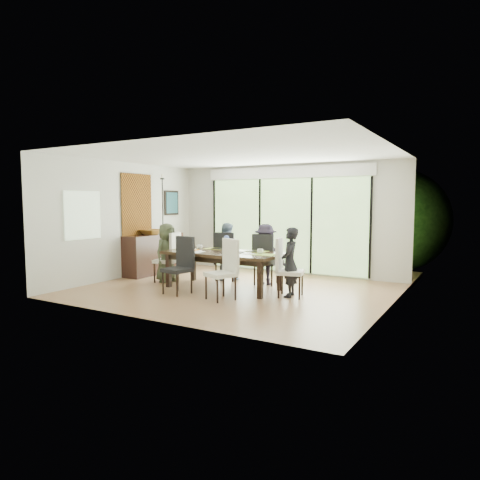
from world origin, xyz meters
The scene contains 62 objects.
floor centered at (0.00, 0.00, -0.01)m, with size 6.00×5.00×0.01m, color brown.
ceiling centered at (0.00, 0.00, 2.71)m, with size 6.00×5.00×0.01m, color white.
wall_back centered at (0.00, 2.51, 1.35)m, with size 6.00×0.02×2.70m, color beige.
wall_front centered at (0.00, -2.51, 1.35)m, with size 6.00×0.02×2.70m, color white.
wall_left centered at (-3.01, 0.00, 1.35)m, with size 0.02×5.00×2.70m, color silver.
wall_right centered at (3.01, 0.00, 1.35)m, with size 0.02×5.00×2.70m, color beige.
glass_doors centered at (0.00, 2.47, 1.20)m, with size 4.20×0.02×2.30m, color #598C3F.
blinds_header centered at (0.00, 2.46, 2.50)m, with size 4.40×0.06×0.28m, color white.
mullion_a centered at (-2.10, 2.46, 1.20)m, with size 0.05×0.04×2.30m, color black.
mullion_b centered at (-0.70, 2.46, 1.20)m, with size 0.05×0.04×2.30m, color black.
mullion_c centered at (0.70, 2.46, 1.20)m, with size 0.05×0.04×2.30m, color black.
mullion_d centered at (2.10, 2.46, 1.20)m, with size 0.05×0.04×2.30m, color black.
side_window centered at (-2.97, -1.20, 1.50)m, with size 0.02×0.90×1.00m, color #8CAD7F.
deck centered at (0.00, 3.40, -0.05)m, with size 6.00×1.80×0.10m, color #523623.
rail_top centered at (0.00, 4.20, 0.55)m, with size 6.00×0.08×0.06m, color brown.
foliage_left centered at (-1.80, 5.20, 1.44)m, with size 3.20×3.20×3.20m, color #14380F.
foliage_mid centered at (0.40, 5.80, 1.80)m, with size 4.00×4.00×4.00m, color #14380F.
foliage_right centered at (2.20, 5.00, 1.26)m, with size 2.80×2.80×2.80m, color #14380F.
foliage_far centered at (-0.60, 6.50, 1.62)m, with size 3.60×3.60×3.60m, color #14380F.
table_top centered at (-0.28, 0.04, 0.73)m, with size 2.43×1.12×0.06m, color black.
table_apron centered at (-0.28, 0.04, 0.64)m, with size 2.23×0.91×0.10m, color black.
table_leg_fl centered at (-1.36, -0.39, 0.35)m, with size 0.09×0.09×0.70m, color black.
table_leg_fr centered at (0.80, -0.39, 0.35)m, with size 0.09×0.09×0.70m, color black.
table_leg_bl centered at (-1.36, 0.47, 0.35)m, with size 0.09×0.09×0.70m, color black.
table_leg_br centered at (0.80, 0.47, 0.35)m, with size 0.09×0.09×0.70m, color black.
chair_left_end centered at (-1.78, 0.04, 0.56)m, with size 0.47×0.47×1.12m, color beige, non-canonical shape.
chair_right_end centered at (1.22, 0.04, 0.56)m, with size 0.47×0.47×1.12m, color silver, non-canonical shape.
chair_far_left centered at (-0.73, 0.89, 0.56)m, with size 0.47×0.47×1.12m, color black, non-canonical shape.
chair_far_right centered at (0.27, 0.89, 0.56)m, with size 0.47×0.47×1.12m, color black, non-canonical shape.
chair_near_left centered at (-0.78, -0.83, 0.56)m, with size 0.47×0.47×1.12m, color black, non-canonical shape.
chair_near_right centered at (0.22, -0.83, 0.56)m, with size 0.47×0.47×1.12m, color white, non-canonical shape.
person_left_end centered at (-1.76, 0.04, 0.65)m, with size 0.61×0.38×1.31m, color #3C442D.
person_right_end centered at (1.20, 0.04, 0.65)m, with size 0.61×0.38×1.31m, color black.
person_far_left centered at (-0.73, 0.87, 0.65)m, with size 0.61×0.38×1.31m, color #6F85A0.
person_far_right centered at (0.27, 0.87, 0.65)m, with size 0.61×0.38×1.31m, color #221C2B.
placemat_left centered at (-1.23, 0.04, 0.76)m, with size 0.45×0.32×0.01m, color #90AA3C.
placemat_right centered at (0.67, 0.04, 0.76)m, with size 0.45×0.32×0.01m, color #84A53B.
placemat_far_l centered at (-0.73, 0.44, 0.76)m, with size 0.45×0.32×0.01m, color #9CAE3E.
placemat_far_r centered at (0.27, 0.44, 0.76)m, with size 0.45×0.32×0.01m, color #92AC3D.
placemat_paper centered at (-0.83, -0.26, 0.76)m, with size 0.45×0.32×0.01m, color white.
tablet_far_l centered at (-0.63, 0.39, 0.77)m, with size 0.26×0.18×0.01m, color black.
tablet_far_r centered at (0.22, 0.39, 0.77)m, with size 0.24×0.17×0.01m, color black.
papers centered at (0.42, -0.01, 0.76)m, with size 0.30×0.22×0.00m, color white.
platter_base centered at (-0.83, -0.26, 0.78)m, with size 0.26×0.26×0.02m, color white.
platter_snacks centered at (-0.83, -0.26, 0.80)m, with size 0.20×0.20×0.01m, color orange.
vase centered at (-0.23, 0.09, 0.82)m, with size 0.08×0.08×0.12m, color silver.
hyacinth_stems centered at (-0.23, 0.09, 0.94)m, with size 0.04×0.04×0.16m, color #337226.
hyacinth_blooms centered at (-0.23, 0.09, 1.04)m, with size 0.11×0.11×0.11m, color #4659B1.
laptop centered at (-1.13, -0.06, 0.77)m, with size 0.33×0.21×0.03m, color silver.
cup_a centered at (-0.98, 0.19, 0.81)m, with size 0.13×0.13×0.10m, color white.
cup_b centered at (-0.13, -0.06, 0.81)m, with size 0.10×0.10×0.09m, color white.
cup_c centered at (0.52, 0.14, 0.81)m, with size 0.13×0.13×0.10m, color white.
book centered at (-0.03, 0.09, 0.77)m, with size 0.17×0.23×0.02m, color white.
sideboard centered at (-2.76, 0.74, 0.49)m, with size 0.49×1.74×0.98m, color black.
bowl centered at (-2.76, 0.64, 1.04)m, with size 0.52×0.52×0.13m, color brown.
candlestick_base centered at (-2.76, 1.09, 1.00)m, with size 0.11×0.11×0.04m, color black.
candlestick_shaft centered at (-2.76, 1.09, 1.68)m, with size 0.03×0.03×1.36m, color black.
candlestick_pan centered at (-2.76, 1.09, 2.35)m, with size 0.11×0.11×0.03m, color black.
candle centered at (-2.76, 1.09, 2.42)m, with size 0.04×0.04×0.11m, color silver.
tapestry centered at (-2.97, 0.40, 1.70)m, with size 0.02×1.00×1.50m, color #8D4C14.
art_frame centered at (-2.97, 1.70, 1.75)m, with size 0.03×0.55×0.65m, color black.
art_canvas centered at (-2.95, 1.70, 1.75)m, with size 0.01×0.45×0.55m, color #173F4A.
Camera 1 is at (4.39, -7.27, 1.79)m, focal length 32.00 mm.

